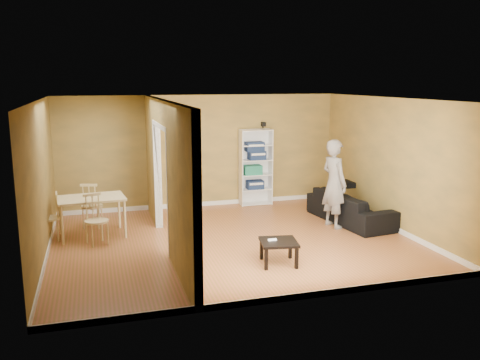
% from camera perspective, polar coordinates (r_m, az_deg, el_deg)
% --- Properties ---
extents(room_shell, '(6.50, 6.50, 6.50)m').
position_cam_1_polar(room_shell, '(9.18, -0.85, 0.92)').
color(room_shell, '#AC583B').
rests_on(room_shell, ground).
extents(partition, '(0.22, 5.50, 2.60)m').
position_cam_1_polar(partition, '(8.94, -8.29, 0.53)').
color(partition, '#B48E3B').
rests_on(partition, ground).
extents(wall_speaker, '(0.10, 0.10, 0.10)m').
position_cam_1_polar(wall_speaker, '(12.09, 2.65, 6.27)').
color(wall_speaker, black).
rests_on(wall_speaker, room_shell).
extents(sofa, '(2.26, 1.19, 0.82)m').
position_cam_1_polar(sofa, '(10.85, 12.30, -2.52)').
color(sofa, black).
rests_on(sofa, ground).
extents(person, '(0.87, 0.74, 2.10)m').
position_cam_1_polar(person, '(10.30, 10.56, 0.44)').
color(person, slate).
rests_on(person, ground).
extents(bookshelf, '(0.76, 0.33, 1.80)m').
position_cam_1_polar(bookshelf, '(12.06, 1.71, 1.47)').
color(bookshelf, white).
rests_on(bookshelf, ground).
extents(paper_box_navy_a, '(0.39, 0.26, 0.20)m').
position_cam_1_polar(paper_box_navy_a, '(12.09, 1.68, -0.51)').
color(paper_box_navy_a, navy).
rests_on(paper_box_navy_a, bookshelf).
extents(paper_box_teal, '(0.43, 0.28, 0.22)m').
position_cam_1_polar(paper_box_teal, '(12.00, 1.39, 1.15)').
color(paper_box_teal, '#115C5F').
rests_on(paper_box_teal, bookshelf).
extents(paper_box_navy_b, '(0.40, 0.26, 0.20)m').
position_cam_1_polar(paper_box_navy_b, '(11.98, 1.90, 2.79)').
color(paper_box_navy_b, navy).
rests_on(paper_box_navy_b, bookshelf).
extents(paper_box_navy_c, '(0.42, 0.28, 0.22)m').
position_cam_1_polar(paper_box_navy_c, '(11.93, 1.63, 3.84)').
color(paper_box_navy_c, navy).
rests_on(paper_box_navy_c, bookshelf).
extents(coffee_table, '(0.58, 0.58, 0.39)m').
position_cam_1_polar(coffee_table, '(8.27, 4.37, -7.22)').
color(coffee_table, black).
rests_on(coffee_table, ground).
extents(game_controller, '(0.14, 0.04, 0.03)m').
position_cam_1_polar(game_controller, '(8.26, 3.64, -6.70)').
color(game_controller, white).
rests_on(game_controller, coffee_table).
extents(dining_table, '(1.22, 0.81, 0.76)m').
position_cam_1_polar(dining_table, '(9.99, -16.37, -2.31)').
color(dining_table, '#E8D98D').
rests_on(dining_table, ground).
extents(chair_left, '(0.44, 0.44, 0.90)m').
position_cam_1_polar(chair_left, '(10.03, -20.67, -3.91)').
color(chair_left, tan).
rests_on(chair_left, ground).
extents(chair_near, '(0.54, 0.54, 0.92)m').
position_cam_1_polar(chair_near, '(9.53, -15.82, -4.30)').
color(chair_near, tan).
rests_on(chair_near, ground).
extents(chair_far, '(0.52, 0.52, 0.93)m').
position_cam_1_polar(chair_far, '(10.63, -16.29, -2.69)').
color(chair_far, '#D9BC80').
rests_on(chair_far, ground).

